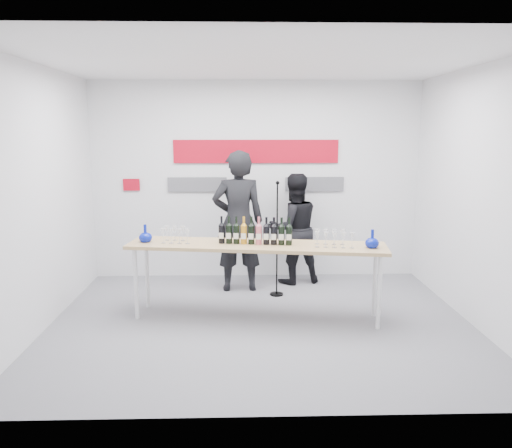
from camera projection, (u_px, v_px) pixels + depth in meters
name	position (u px, v px, depth m)	size (l,w,h in m)	color
ground	(261.00, 322.00, 5.97)	(5.00, 5.00, 0.00)	slate
back_wall	(256.00, 181.00, 7.66)	(5.00, 0.04, 3.00)	silver
signage	(252.00, 161.00, 7.57)	(3.38, 0.02, 0.79)	#AF071A
tasting_table	(256.00, 250.00, 5.98)	(3.14, 1.05, 0.93)	tan
wine_bottles	(255.00, 231.00, 5.93)	(0.89, 0.20, 0.33)	black
decanter_left	(145.00, 233.00, 6.06)	(0.16, 0.16, 0.21)	#08199E
decanter_right	(372.00, 239.00, 5.76)	(0.16, 0.16, 0.21)	#08199E
glasses_left	(175.00, 235.00, 6.05)	(0.36, 0.26, 0.18)	silver
glasses_right	(332.00, 238.00, 5.84)	(0.46, 0.28, 0.18)	silver
presenter_left	(238.00, 221.00, 7.03)	(0.73, 0.48, 2.00)	black
presenter_right	(294.00, 229.00, 7.42)	(0.80, 0.62, 1.65)	black
mic_stand	(277.00, 261.00, 6.88)	(0.19, 0.19, 1.60)	black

